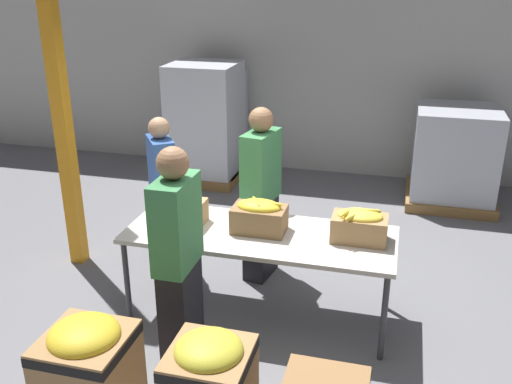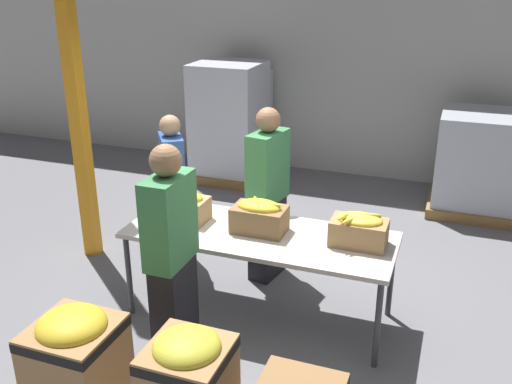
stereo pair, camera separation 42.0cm
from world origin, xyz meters
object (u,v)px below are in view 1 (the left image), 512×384
Objects in this scene: volunteer_2 at (163,193)px; donation_bin_0 at (88,368)px; banana_box_0 at (182,209)px; banana_box_1 at (259,216)px; sorting_table at (260,239)px; volunteer_0 at (261,196)px; pallet_stack_0 at (454,157)px; pallet_stack_1 at (209,126)px; support_pillar at (57,74)px; banana_box_2 at (360,225)px; volunteer_1 at (178,261)px; pallet_stack_2 at (206,123)px.

volunteer_2 is 2.30m from donation_bin_0.
banana_box_0 is 0.70m from banana_box_1.
donation_bin_0 is (-0.80, -1.56, -0.55)m from banana_box_1.
sorting_table is 0.72m from volunteer_0.
pallet_stack_1 reaches higher than pallet_stack_0.
volunteer_0 is (-0.17, 0.70, 0.11)m from sorting_table.
volunteer_2 is at bearing 149.75° from sorting_table.
banana_box_0 is at bearing -74.55° from pallet_stack_1.
banana_box_0 is at bearing 86.45° from donation_bin_0.
support_pillar is at bearing -73.35° from volunteer_0.
banana_box_0 is 0.10× the size of support_pillar.
pallet_stack_0 is 0.82× the size of pallet_stack_1.
support_pillar is at bearing 171.96° from banana_box_2.
support_pillar reaches higher than banana_box_2.
sorting_table reaches higher than donation_bin_0.
sorting_table is 0.58× the size of support_pillar.
donation_bin_0 is (0.39, -2.23, -0.38)m from volunteer_2.
volunteer_1 reaches higher than banana_box_0.
banana_box_1 is 3.75m from pallet_stack_1.
pallet_stack_1 is (-0.84, 4.93, 0.35)m from donation_bin_0.
banana_box_1 is at bearing 113.70° from sorting_table.
support_pillar reaches higher than volunteer_2.
donation_bin_0 is at bearing -80.18° from pallet_stack_2.
banana_box_1 is at bearing 62.90° from donation_bin_0.
banana_box_0 is 0.88× the size of banana_box_2.
support_pillar reaches higher than banana_box_1.
banana_box_2 is 0.36× the size of pallet_stack_0.
sorting_table is at bearing -64.13° from pallet_stack_1.
banana_box_1 is 1.00× the size of banana_box_2.
volunteer_2 is 2.06× the size of donation_bin_0.
pallet_stack_1 is (-1.21, 4.17, -0.12)m from volunteer_1.
sorting_table is 0.74m from banana_box_0.
volunteer_0 is at bearing 103.60° from sorting_table.
banana_box_2 is 2.36m from donation_bin_0.
pallet_stack_0 is at bearing -2.77° from pallet_stack_1.
volunteer_0 is at bearing 73.83° from donation_bin_0.
banana_box_0 is 3.51m from pallet_stack_1.
pallet_stack_1 is at bearing 99.63° from donation_bin_0.
volunteer_1 reaches higher than pallet_stack_1.
pallet_stack_2 reaches higher than pallet_stack_1.
support_pillar is (-1.96, -0.21, 1.13)m from volunteer_0.
pallet_stack_0 is (1.97, 2.54, -0.24)m from volunteer_0.
volunteer_0 reaches higher than pallet_stack_1.
donation_bin_0 is at bearing -118.01° from sorting_table.
volunteer_1 is 1.40× the size of pallet_stack_0.
support_pillar is (-2.13, 0.49, 1.24)m from sorting_table.
support_pillar reaches higher than volunteer_1.
sorting_table is 0.20m from banana_box_1.
volunteer_2 is (-1.19, 0.67, -0.17)m from banana_box_1.
sorting_table is at bearing -29.69° from volunteer_1.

